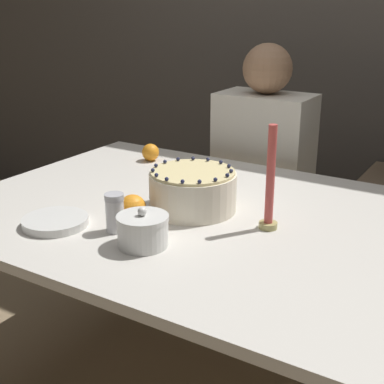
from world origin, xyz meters
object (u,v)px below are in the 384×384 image
at_px(cake, 192,191).
at_px(sugar_bowl, 143,230).
at_px(candle, 270,187).
at_px(person_man_blue_shirt, 261,200).
at_px(sugar_shaker, 115,212).

distance_m(cake, sugar_bowl, 0.29).
distance_m(sugar_bowl, candle, 0.37).
height_order(cake, person_man_blue_shirt, person_man_blue_shirt).
xyz_separation_m(cake, person_man_blue_shirt, (-0.10, 0.76, -0.29)).
bearing_deg(cake, sugar_bowl, -85.26).
bearing_deg(sugar_bowl, person_man_blue_shirt, 96.75).
bearing_deg(sugar_bowl, cake, 94.74).
height_order(cake, candle, candle).
bearing_deg(person_man_blue_shirt, sugar_shaker, 90.06).
xyz_separation_m(sugar_bowl, candle, (0.24, 0.28, 0.08)).
bearing_deg(cake, candle, -1.33).
relative_size(cake, person_man_blue_shirt, 0.22).
relative_size(sugar_shaker, candle, 0.37).
xyz_separation_m(cake, sugar_shaker, (-0.10, -0.25, -0.01)).
height_order(candle, person_man_blue_shirt, person_man_blue_shirt).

